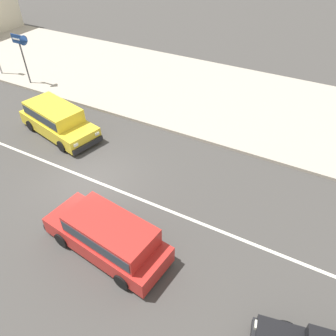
# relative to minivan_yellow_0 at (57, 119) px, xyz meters

# --- Properties ---
(ground_plane) EXTENTS (160.00, 160.00, 0.00)m
(ground_plane) POSITION_rel_minivan_yellow_0_xyz_m (4.09, -2.30, -0.85)
(ground_plane) COLOR #423F3D
(lane_centre_stripe) EXTENTS (50.40, 0.14, 0.01)m
(lane_centre_stripe) POSITION_rel_minivan_yellow_0_xyz_m (4.09, -2.30, -0.84)
(lane_centre_stripe) COLOR silver
(lane_centre_stripe) RESTS_ON ground
(kerb_strip) EXTENTS (68.00, 10.00, 0.15)m
(kerb_strip) POSITION_rel_minivan_yellow_0_xyz_m (4.09, 7.87, -0.77)
(kerb_strip) COLOR #ADA393
(kerb_strip) RESTS_ON ground
(minivan_yellow_0) EXTENTS (5.09, 2.86, 1.56)m
(minivan_yellow_0) POSITION_rel_minivan_yellow_0_xyz_m (0.00, 0.00, 0.00)
(minivan_yellow_0) COLOR yellow
(minivan_yellow_0) RESTS_ON ground
(minivan_red_3) EXTENTS (4.98, 2.30, 1.56)m
(minivan_red_3) POSITION_rel_minivan_yellow_0_xyz_m (7.08, -5.02, -0.00)
(minivan_red_3) COLOR red
(minivan_red_3) RESTS_ON ground
(arrow_signboard) EXTENTS (1.40, 0.61, 3.23)m
(arrow_signboard) POSITION_rel_minivan_yellow_0_xyz_m (-5.43, 3.53, 2.01)
(arrow_signboard) COLOR #4C4C51
(arrow_signboard) RESTS_ON kerb_strip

